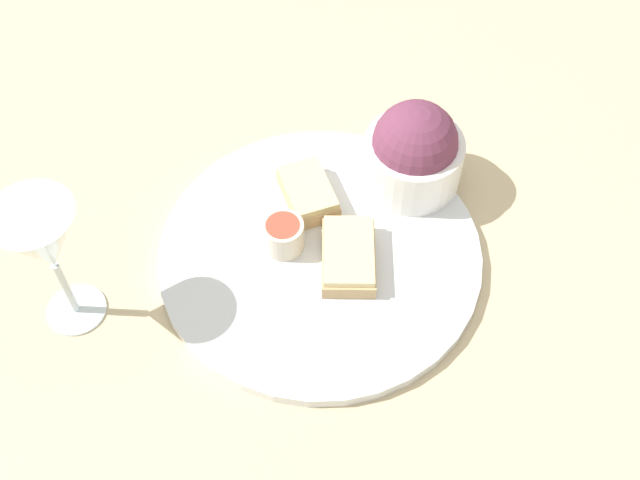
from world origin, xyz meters
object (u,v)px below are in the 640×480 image
(sauce_ramekin, at_px, (283,234))
(wine_glass, at_px, (44,244))
(cheese_toast_near, at_px, (349,256))
(salad_bowl, at_px, (414,152))
(cheese_toast_far, at_px, (308,192))

(sauce_ramekin, xyz_separation_m, wine_glass, (-0.00, -0.22, 0.09))
(sauce_ramekin, distance_m, cheese_toast_near, 0.07)
(salad_bowl, relative_size, wine_glass, 0.66)
(cheese_toast_near, bearing_deg, salad_bowl, 128.81)
(salad_bowl, height_order, cheese_toast_far, salad_bowl)
(cheese_toast_near, bearing_deg, wine_glass, -98.73)
(salad_bowl, height_order, wine_glass, wine_glass)
(cheese_toast_far, bearing_deg, sauce_ramekin, -41.18)
(salad_bowl, height_order, cheese_toast_near, salad_bowl)
(cheese_toast_far, xyz_separation_m, wine_glass, (0.05, -0.27, 0.09))
(cheese_toast_near, xyz_separation_m, wine_glass, (-0.04, -0.28, 0.09))
(salad_bowl, xyz_separation_m, cheese_toast_near, (0.08, -0.11, -0.03))
(sauce_ramekin, height_order, cheese_toast_far, sauce_ramekin)
(sauce_ramekin, bearing_deg, wine_glass, -90.04)
(cheese_toast_near, relative_size, wine_glass, 0.62)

